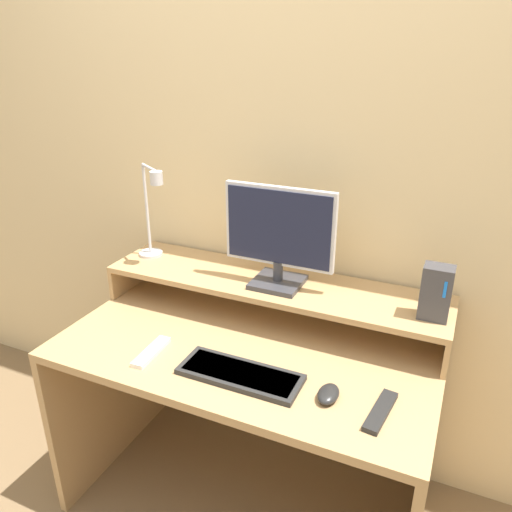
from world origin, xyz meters
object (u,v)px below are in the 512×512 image
Objects in this scene: keyboard at (240,374)px; remote_secondary at (381,411)px; monitor at (279,236)px; desk_lamp at (152,213)px; router_dock at (436,293)px; mouse at (328,394)px; remote_control at (151,352)px.

keyboard is 2.02× the size of remote_secondary.
monitor is at bearing 94.48° from keyboard.
monitor is at bearing -0.92° from desk_lamp.
keyboard is 0.44m from remote_secondary.
mouse is (-0.24, -0.35, -0.22)m from router_dock.
monitor reaches higher than remote_secondary.
mouse is at bearing -123.77° from router_dock.
keyboard is (0.03, -0.39, -0.33)m from monitor.
router_dock is at bearing 23.97° from remote_control.
monitor is 0.56m from router_dock.
desk_lamp is at bearing 178.48° from router_dock.
router_dock is at bearing -2.12° from monitor.
router_dock is (1.10, -0.03, -0.11)m from desk_lamp.
remote_control is at bearing -178.28° from keyboard.
mouse is (0.31, -0.37, -0.32)m from monitor.
router_dock is 0.68m from keyboard.
desk_lamp is 1.00m from mouse.
router_dock is at bearing -1.52° from desk_lamp.
router_dock reaches higher than remote_secondary.
desk_lamp is 4.00× the size of mouse.
remote_secondary is (0.47, -0.38, -0.33)m from monitor.
keyboard is at bearing -85.52° from monitor.
remote_secondary is at bearing -103.05° from router_dock.
desk_lamp is 2.12× the size of remote_control.
remote_secondary is at bearing 1.54° from remote_control.
router_dock is 1.86× the size of mouse.
keyboard reaches higher than remote_control.
monitor reaches higher than mouse.
remote_secondary is (0.77, 0.02, 0.00)m from remote_control.
keyboard is at bearing -178.59° from remote_secondary.
remote_secondary is at bearing -20.79° from desk_lamp.
router_dock is at bearing 35.23° from keyboard.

